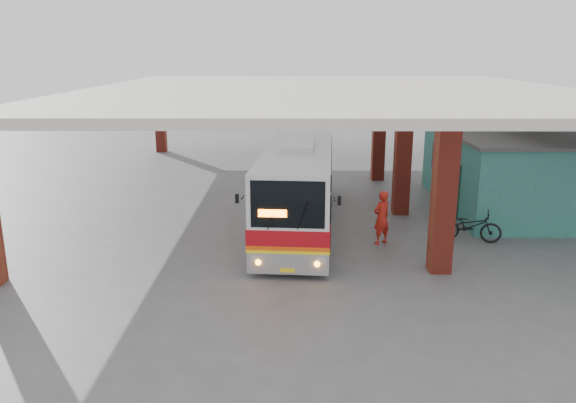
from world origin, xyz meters
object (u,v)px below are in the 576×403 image
Objects in this scene: coach_bus at (299,181)px; pedestrian at (382,218)px; red_chair at (405,174)px; motorcycle at (470,226)px.

coach_bus is 6.19× the size of pedestrian.
pedestrian is 9.39m from red_chair.
motorcycle is 3.05m from pedestrian.
coach_bus is 6.12m from motorcycle.
pedestrian is (2.67, -2.26, -0.69)m from coach_bus.
coach_bus is 5.45× the size of motorcycle.
coach_bus is at bearing -74.05° from pedestrian.
motorcycle is at bearing -102.46° from red_chair.
coach_bus reaches higher than pedestrian.
coach_bus is 3.57m from pedestrian.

